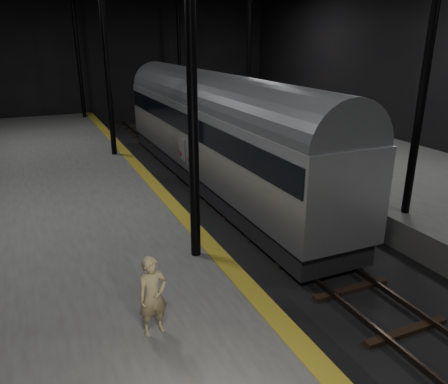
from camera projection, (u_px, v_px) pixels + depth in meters
ground at (252, 215)px, 17.23m from camera, size 44.00×44.00×0.00m
platform_left at (47, 237)px, 14.21m from camera, size 9.00×43.80×1.00m
platform_right at (398, 180)px, 19.92m from camera, size 9.00×43.80×1.00m
tactile_strip at (172, 203)px, 15.66m from camera, size 0.50×43.80×0.01m
track at (252, 214)px, 17.21m from camera, size 2.40×43.00×0.24m
train at (213, 126)px, 19.72m from camera, size 2.87×19.15×5.12m
woman at (153, 296)px, 8.55m from camera, size 0.67×0.49×1.67m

